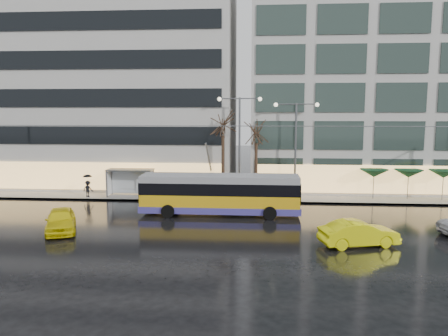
# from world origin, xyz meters

# --- Properties ---
(ground) EXTENTS (140.00, 140.00, 0.00)m
(ground) POSITION_xyz_m (0.00, 0.00, 0.00)
(ground) COLOR black
(ground) RESTS_ON ground
(sidewalk) EXTENTS (80.00, 10.00, 0.15)m
(sidewalk) POSITION_xyz_m (2.00, 14.00, 0.07)
(sidewalk) COLOR gray
(sidewalk) RESTS_ON ground
(kerb) EXTENTS (80.00, 0.10, 0.15)m
(kerb) POSITION_xyz_m (2.00, 9.05, 0.07)
(kerb) COLOR slate
(kerb) RESTS_ON ground
(building_left) EXTENTS (34.00, 14.00, 22.00)m
(building_left) POSITION_xyz_m (-16.00, 19.00, 11.15)
(building_left) COLOR #AFADA7
(building_left) RESTS_ON sidewalk
(building_right) EXTENTS (32.00, 14.00, 25.00)m
(building_right) POSITION_xyz_m (19.00, 19.00, 12.65)
(building_right) COLOR #AFADA7
(building_right) RESTS_ON sidewalk
(trolleybus) EXTENTS (12.17, 4.78, 5.63)m
(trolleybus) POSITION_xyz_m (0.76, 4.53, 1.52)
(trolleybus) COLOR gold
(trolleybus) RESTS_ON ground
(catenary) EXTENTS (42.24, 5.12, 7.00)m
(catenary) POSITION_xyz_m (1.00, 7.94, 4.25)
(catenary) COLOR #595B60
(catenary) RESTS_ON ground
(bus_shelter) EXTENTS (4.20, 1.60, 2.51)m
(bus_shelter) POSITION_xyz_m (-8.38, 10.69, 1.96)
(bus_shelter) COLOR #595B60
(bus_shelter) RESTS_ON sidewalk
(street_lamp_near) EXTENTS (3.96, 0.36, 9.03)m
(street_lamp_near) POSITION_xyz_m (2.00, 10.80, 5.99)
(street_lamp_near) COLOR #595B60
(street_lamp_near) RESTS_ON sidewalk
(street_lamp_far) EXTENTS (3.96, 0.36, 8.53)m
(street_lamp_far) POSITION_xyz_m (7.00, 10.80, 5.71)
(street_lamp_far) COLOR #595B60
(street_lamp_far) RESTS_ON sidewalk
(tree_a) EXTENTS (3.20, 3.20, 8.40)m
(tree_a) POSITION_xyz_m (0.50, 11.00, 7.09)
(tree_a) COLOR black
(tree_a) RESTS_ON sidewalk
(tree_b) EXTENTS (3.20, 3.20, 7.70)m
(tree_b) POSITION_xyz_m (3.50, 11.20, 6.40)
(tree_b) COLOR black
(tree_b) RESTS_ON sidewalk
(parasol_a) EXTENTS (2.50, 2.50, 2.65)m
(parasol_a) POSITION_xyz_m (14.00, 11.00, 2.45)
(parasol_a) COLOR #595B60
(parasol_a) RESTS_ON sidewalk
(parasol_b) EXTENTS (2.50, 2.50, 2.65)m
(parasol_b) POSITION_xyz_m (17.00, 11.00, 2.45)
(parasol_b) COLOR #595B60
(parasol_b) RESTS_ON sidewalk
(parasol_c) EXTENTS (2.50, 2.50, 2.65)m
(parasol_c) POSITION_xyz_m (20.00, 11.00, 2.45)
(parasol_c) COLOR #595B60
(parasol_c) RESTS_ON sidewalk
(taxi_a) EXTENTS (3.50, 5.00, 1.58)m
(taxi_a) POSITION_xyz_m (-9.42, -0.92, 0.79)
(taxi_a) COLOR yellow
(taxi_a) RESTS_ON ground
(taxi_b) EXTENTS (4.93, 2.73, 1.54)m
(taxi_b) POSITION_xyz_m (9.66, -2.58, 0.77)
(taxi_b) COLOR #EFED0C
(taxi_b) RESTS_ON ground
(pedestrian_a) EXTENTS (1.25, 1.26, 2.19)m
(pedestrian_a) POSITION_xyz_m (-4.94, 10.11, 1.58)
(pedestrian_a) COLOR black
(pedestrian_a) RESTS_ON sidewalk
(pedestrian_b) EXTENTS (0.98, 0.84, 1.74)m
(pedestrian_b) POSITION_xyz_m (-5.80, 10.12, 1.02)
(pedestrian_b) COLOR black
(pedestrian_b) RESTS_ON sidewalk
(pedestrian_c) EXTENTS (1.07, 0.96, 2.11)m
(pedestrian_c) POSITION_xyz_m (-11.77, 9.80, 1.27)
(pedestrian_c) COLOR black
(pedestrian_c) RESTS_ON sidewalk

